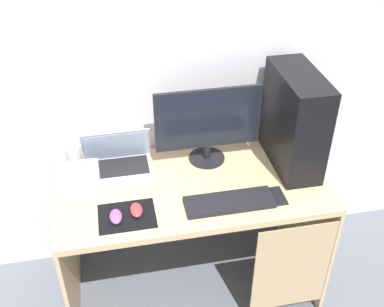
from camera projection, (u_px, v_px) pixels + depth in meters
ground_plane at (192, 282)px, 2.78m from camera, size 8.00×8.00×0.00m
wall_back at (178, 49)px, 2.32m from camera, size 4.00×0.05×2.60m
desk at (196, 208)px, 2.42m from camera, size 1.33×0.67×0.75m
pc_tower at (294, 120)px, 2.33m from camera, size 0.19×0.45×0.51m
monitor at (208, 124)px, 2.36m from camera, size 0.54×0.19×0.42m
laptop at (118, 161)px, 2.41m from camera, size 0.35×0.24×0.22m
speaker at (74, 158)px, 2.38m from camera, size 0.08×0.08×0.14m
projector at (79, 179)px, 2.26m from camera, size 0.20×0.14×0.12m
keyboard at (229, 202)px, 2.20m from camera, size 0.42×0.14×0.02m
mousepad at (127, 216)px, 2.14m from camera, size 0.26×0.20×0.00m
mouse_left at (136, 210)px, 2.14m from camera, size 0.06×0.10×0.03m
mouse_right at (116, 217)px, 2.11m from camera, size 0.06×0.10×0.03m
cell_phone at (277, 196)px, 2.25m from camera, size 0.07×0.13×0.01m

